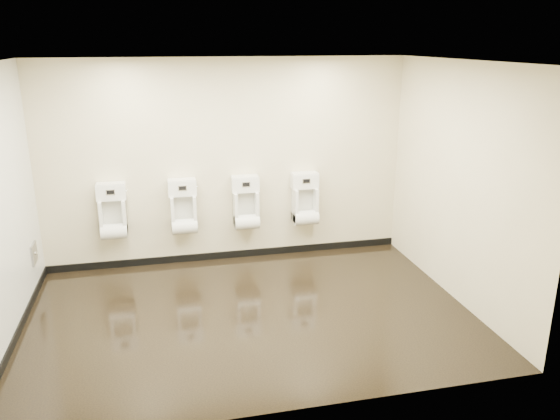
# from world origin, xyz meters

# --- Properties ---
(ground) EXTENTS (5.00, 3.50, 0.00)m
(ground) POSITION_xyz_m (0.00, 0.00, 0.00)
(ground) COLOR black
(ground) RESTS_ON ground
(ceiling) EXTENTS (5.00, 3.50, 0.00)m
(ceiling) POSITION_xyz_m (0.00, 0.00, 2.80)
(ceiling) COLOR silver
(back_wall) EXTENTS (5.00, 0.02, 2.80)m
(back_wall) POSITION_xyz_m (0.00, 1.75, 1.40)
(back_wall) COLOR beige
(back_wall) RESTS_ON ground
(front_wall) EXTENTS (5.00, 0.02, 2.80)m
(front_wall) POSITION_xyz_m (0.00, -1.75, 1.40)
(front_wall) COLOR beige
(front_wall) RESTS_ON ground
(right_wall) EXTENTS (0.02, 3.50, 2.80)m
(right_wall) POSITION_xyz_m (2.50, 0.00, 1.40)
(right_wall) COLOR beige
(right_wall) RESTS_ON ground
(skirting_back) EXTENTS (5.00, 0.02, 0.10)m
(skirting_back) POSITION_xyz_m (0.00, 1.74, 0.05)
(skirting_back) COLOR black
(skirting_back) RESTS_ON ground
(skirting_left) EXTENTS (0.02, 3.50, 0.10)m
(skirting_left) POSITION_xyz_m (-2.49, 0.00, 0.05)
(skirting_left) COLOR black
(skirting_left) RESTS_ON ground
(access_panel) EXTENTS (0.04, 0.25, 0.25)m
(access_panel) POSITION_xyz_m (-2.48, 1.20, 0.50)
(access_panel) COLOR #9E9EA3
(access_panel) RESTS_ON left_wall
(urinal_0) EXTENTS (0.39, 0.29, 0.72)m
(urinal_0) POSITION_xyz_m (-1.55, 1.62, 0.79)
(urinal_0) COLOR white
(urinal_0) RESTS_ON back_wall
(urinal_1) EXTENTS (0.39, 0.29, 0.72)m
(urinal_1) POSITION_xyz_m (-0.63, 1.62, 0.79)
(urinal_1) COLOR white
(urinal_1) RESTS_ON back_wall
(urinal_2) EXTENTS (0.39, 0.29, 0.72)m
(urinal_2) POSITION_xyz_m (0.23, 1.62, 0.79)
(urinal_2) COLOR white
(urinal_2) RESTS_ON back_wall
(urinal_3) EXTENTS (0.39, 0.29, 0.72)m
(urinal_3) POSITION_xyz_m (1.08, 1.62, 0.79)
(urinal_3) COLOR white
(urinal_3) RESTS_ON back_wall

